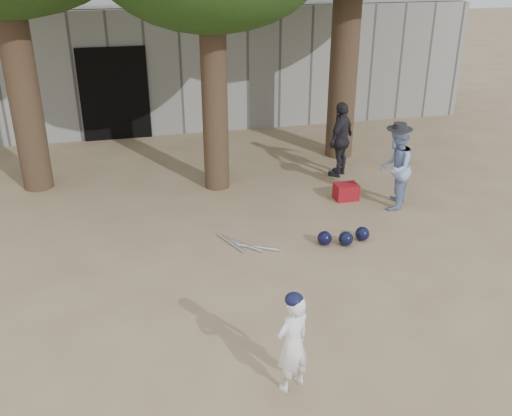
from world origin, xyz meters
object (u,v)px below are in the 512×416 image
object	(u,v)px
boy_player	(293,343)
red_bag	(346,192)
spectator_blue	(395,168)
spectator_dark	(341,139)

from	to	relation	value
boy_player	red_bag	xyz separation A→B (m)	(2.45, 4.54, -0.42)
boy_player	red_bag	world-z (taller)	boy_player
boy_player	spectator_blue	xyz separation A→B (m)	(3.13, 4.02, 0.18)
boy_player	red_bag	bearing A→B (deg)	-142.59
spectator_blue	spectator_dark	world-z (taller)	spectator_dark
spectator_blue	spectator_dark	bearing A→B (deg)	-134.01
spectator_blue	red_bag	bearing A→B (deg)	-92.93
spectator_dark	red_bag	size ratio (longest dim) A/B	3.64
spectator_blue	spectator_dark	distance (m)	1.76
spectator_blue	spectator_dark	size ratio (longest dim) A/B	0.98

